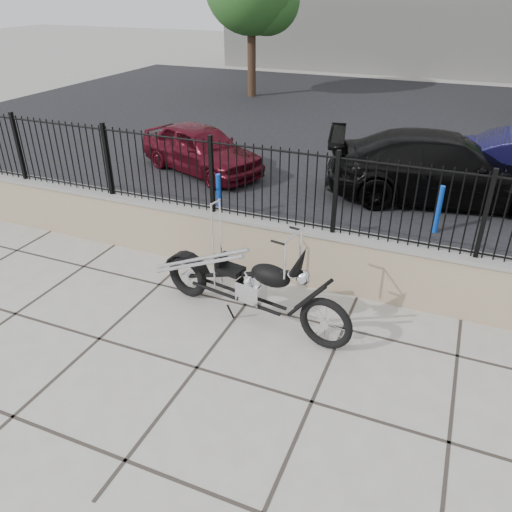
% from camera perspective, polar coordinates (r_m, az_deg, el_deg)
% --- Properties ---
extents(ground_plane, '(90.00, 90.00, 0.00)m').
position_cam_1_polar(ground_plane, '(6.44, -6.78, -12.57)').
color(ground_plane, '#99968E').
rests_on(ground_plane, ground).
extents(parking_lot, '(30.00, 30.00, 0.00)m').
position_cam_1_polar(parking_lot, '(17.36, 14.02, 13.82)').
color(parking_lot, black).
rests_on(parking_lot, ground).
extents(retaining_wall, '(14.00, 0.36, 0.96)m').
position_cam_1_polar(retaining_wall, '(8.04, 1.59, 0.91)').
color(retaining_wall, gray).
rests_on(retaining_wall, ground_plane).
extents(iron_fence, '(14.00, 0.08, 1.20)m').
position_cam_1_polar(iron_fence, '(7.60, 1.70, 8.14)').
color(iron_fence, black).
rests_on(iron_fence, retaining_wall).
extents(chopper_motorcycle, '(2.91, 1.00, 1.72)m').
position_cam_1_polar(chopper_motorcycle, '(6.77, -0.98, -1.13)').
color(chopper_motorcycle, black).
rests_on(chopper_motorcycle, ground_plane).
extents(car_red, '(3.81, 2.63, 1.20)m').
position_cam_1_polar(car_red, '(12.81, -6.31, 12.12)').
color(car_red, '#500B17').
rests_on(car_red, parking_lot).
extents(car_black, '(5.34, 3.05, 1.46)m').
position_cam_1_polar(car_black, '(11.66, 20.73, 9.40)').
color(car_black, black).
rests_on(car_black, parking_lot).
extents(bollard_a, '(0.14, 0.14, 0.93)m').
position_cam_1_polar(bollard_a, '(10.13, -4.23, 6.83)').
color(bollard_a, blue).
rests_on(bollard_a, ground_plane).
extents(bollard_b, '(0.12, 0.12, 0.94)m').
position_cam_1_polar(bollard_b, '(10.08, 20.10, 5.01)').
color(bollard_b, blue).
rests_on(bollard_b, ground_plane).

